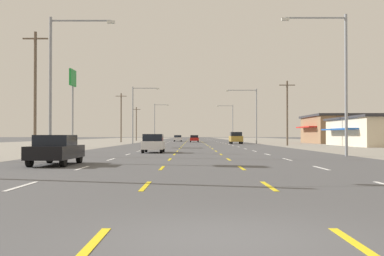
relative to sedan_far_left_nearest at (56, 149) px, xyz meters
The scene contains 23 objects.
ground_plane 49.76m from the sedan_far_left_nearest, 81.86° to the left, with size 572.00×572.00×0.00m, color #4C4C4F.
lot_apron_left 52.34m from the sedan_far_left_nearest, 109.77° to the left, with size 28.00×440.00×0.01m, color gray.
lot_apron_right 58.63m from the sedan_far_left_nearest, 57.15° to the left, with size 28.00×440.00×0.01m, color gray.
lane_markings 88.03m from the sedan_far_left_nearest, 85.41° to the left, with size 10.64×227.60×0.01m.
signal_span_wire 10.55m from the sedan_far_left_nearest, 37.60° to the right, with size 26.29×0.53×9.54m.
sedan_far_left_nearest is the anchor object (origin of this frame).
hatchback_inner_left_near 16.87m from the sedan_far_left_nearest, 78.34° to the left, with size 1.72×3.90×1.54m.
suv_far_right_mid 59.12m from the sedan_far_left_nearest, 76.31° to the left, with size 1.98×4.90×1.98m.
sedan_center_turn_midfar 76.35m from the sedan_far_left_nearest, 84.67° to the left, with size 1.80×4.50×1.46m.
sedan_inner_left_far 86.64m from the sedan_far_left_nearest, 87.76° to the left, with size 1.80×4.50×1.46m.
storefront_right_row_1 51.95m from the sedan_far_left_nearest, 52.63° to the left, with size 10.79×17.79×3.91m.
storefront_right_row_2 71.34m from the sedan_far_left_nearest, 62.42° to the left, with size 12.13×15.17×5.09m.
pole_sign_left_row_1 36.69m from the sedan_far_left_nearest, 102.70° to the left, with size 0.24×2.66×9.44m.
streetlight_left_row_0 11.03m from the sedan_far_left_nearest, 105.33° to the left, with size 4.52×0.26×9.58m.
streetlight_right_row_0 19.88m from the sedan_far_left_nearest, 29.76° to the left, with size 4.52×0.26×9.77m.
streetlight_left_row_1 55.78m from the sedan_far_left_nearest, 92.71° to the left, with size 4.44×0.26×9.42m.
streetlight_right_row_1 58.12m from the sedan_far_left_nearest, 73.37° to the left, with size 5.12×0.26×9.09m.
streetlight_left_row_2 101.61m from the sedan_far_left_nearest, 91.54° to the left, with size 3.82×0.26×9.60m.
streetlight_right_row_2 102.94m from the sedan_far_left_nearest, 80.63° to the left, with size 4.26×0.26×9.33m.
utility_pole_left_row_0 20.08m from the sedan_far_left_nearest, 110.94° to the left, with size 2.20×0.26×10.43m.
utility_pole_right_row_1 48.40m from the sedan_far_left_nearest, 65.58° to the left, with size 2.20×0.26×9.07m.
utility_pole_left_row_2 74.95m from the sedan_far_left_nearest, 95.99° to the left, with size 2.20×0.26×9.99m.
utility_pole_left_row_3 103.77m from the sedan_far_left_nearest, 94.46° to the left, with size 2.20×0.26×8.84m.
Camera 1 is at (-0.43, -6.66, 1.45)m, focal length 45.11 mm.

